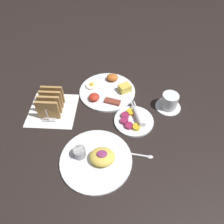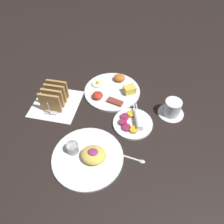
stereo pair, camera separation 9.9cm
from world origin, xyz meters
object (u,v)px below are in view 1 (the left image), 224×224
Objects in this scene: plate_breakfast at (108,90)px; plate_foreground at (96,158)px; coffee_cup at (169,102)px; plate_condiments at (134,120)px; toast_rack at (51,103)px.

plate_foreground reaches higher than plate_breakfast.
coffee_cup reaches higher than plate_breakfast.
plate_condiments is 1.31× the size of toast_rack.
plate_condiments is at bearing -55.40° from plate_breakfast.
coffee_cup is at bearing 30.88° from plate_condiments.
toast_rack is 1.23× the size of coffee_cup.
toast_rack reaches higher than coffee_cup.
plate_condiments is at bearing 53.92° from plate_foreground.
plate_breakfast is 0.40m from plate_foreground.
plate_breakfast is 1.00× the size of plate_foreground.
plate_foreground is 1.92× the size of toast_rack.
plate_breakfast is at bearing 87.34° from plate_foreground.
coffee_cup is (0.55, 0.05, -0.02)m from toast_rack.
plate_foreground reaches higher than plate_condiments.
coffee_cup is at bearing 44.01° from plate_foreground.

